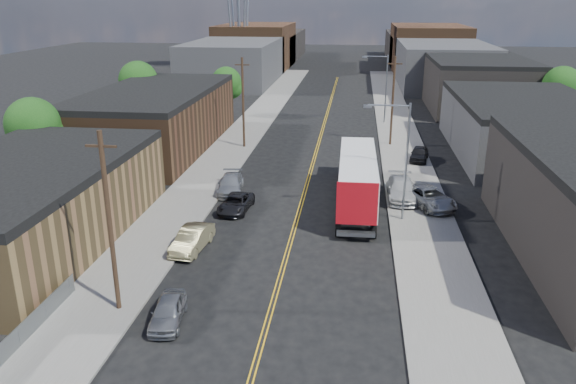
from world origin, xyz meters
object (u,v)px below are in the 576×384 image
(car_left_a, at_px, (168,311))
(car_right_lot_c, at_px, (419,154))
(semi_truck, at_px, (357,173))
(car_left_d, at_px, (230,184))
(car_left_b, at_px, (192,239))
(car_left_c, at_px, (236,203))
(car_right_lot_b, at_px, (401,189))
(car_right_lot_a, at_px, (429,197))

(car_left_a, bearing_deg, car_right_lot_c, 56.93)
(semi_truck, xyz_separation_m, car_left_d, (-10.90, 1.01, -1.73))
(semi_truck, distance_m, car_left_a, 21.97)
(car_left_d, bearing_deg, car_left_a, -93.28)
(semi_truck, xyz_separation_m, car_right_lot_c, (6.32, 12.74, -1.60))
(car_left_b, bearing_deg, semi_truck, 50.84)
(car_left_c, height_order, car_right_lot_b, car_right_lot_b)
(car_left_a, bearing_deg, car_left_b, 91.32)
(car_left_b, distance_m, car_right_lot_c, 29.17)
(semi_truck, xyz_separation_m, car_left_a, (-9.62, -19.67, -1.80))
(car_left_a, distance_m, car_left_c, 16.34)
(car_right_lot_c, bearing_deg, car_left_b, -115.80)
(semi_truck, height_order, car_right_lot_b, semi_truck)
(car_right_lot_c, bearing_deg, car_right_lot_b, -91.97)
(car_right_lot_b, bearing_deg, car_left_a, -123.73)
(car_left_a, height_order, car_right_lot_a, car_right_lot_a)
(semi_truck, distance_m, car_right_lot_a, 6.02)
(car_left_c, bearing_deg, car_left_b, -95.96)
(car_left_a, xyz_separation_m, car_left_d, (-1.28, 20.68, 0.07))
(semi_truck, bearing_deg, car_left_d, 173.99)
(car_left_d, bearing_deg, car_right_lot_c, 27.45)
(car_left_c, height_order, car_right_lot_a, car_right_lot_a)
(car_right_lot_a, bearing_deg, semi_truck, 147.35)
(semi_truck, relative_size, car_left_b, 3.57)
(car_left_c, distance_m, car_left_d, 4.56)
(car_right_lot_b, xyz_separation_m, car_right_lot_c, (2.62, 11.98, -0.11))
(car_left_b, height_order, car_right_lot_b, car_right_lot_b)
(car_right_lot_b, bearing_deg, semi_truck, -168.92)
(car_left_c, relative_size, car_right_lot_c, 1.09)
(semi_truck, xyz_separation_m, car_left_c, (-9.50, -3.33, -1.83))
(car_left_d, height_order, car_right_lot_c, car_right_lot_c)
(car_left_b, distance_m, car_right_lot_a, 19.44)
(car_left_d, xyz_separation_m, car_right_lot_a, (16.67, -1.81, 0.19))
(car_left_d, distance_m, car_right_lot_c, 20.84)
(car_left_c, bearing_deg, car_left_d, 112.54)
(car_left_c, relative_size, car_left_d, 0.91)
(car_left_a, bearing_deg, car_right_lot_b, 50.02)
(semi_truck, distance_m, car_left_d, 11.08)
(car_right_lot_b, bearing_deg, car_right_lot_c, 77.02)
(car_right_lot_a, height_order, car_right_lot_c, car_right_lot_a)
(car_left_a, relative_size, car_left_b, 0.85)
(car_left_a, relative_size, car_right_lot_a, 0.70)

